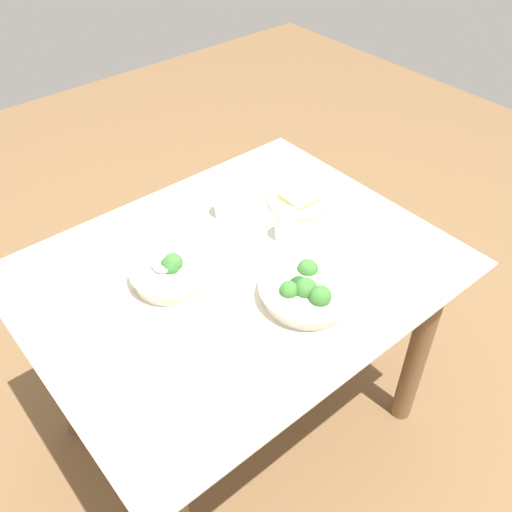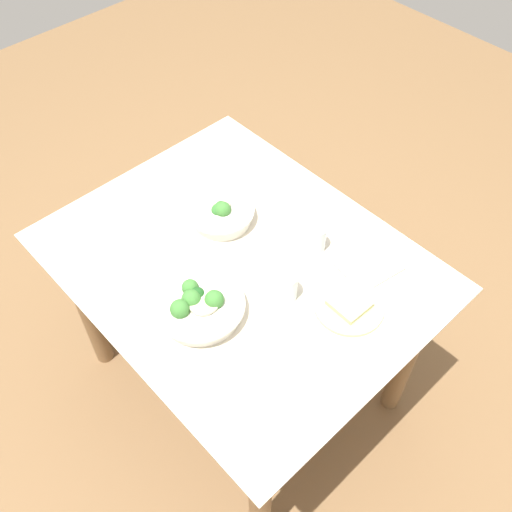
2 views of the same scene
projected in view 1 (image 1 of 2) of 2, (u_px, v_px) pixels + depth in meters
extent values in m
plane|color=brown|center=(241.00, 419.00, 2.07)|extent=(6.00, 6.00, 0.00)
cube|color=beige|center=(237.00, 268.00, 1.57)|extent=(1.16, 0.92, 0.01)
cube|color=brown|center=(237.00, 272.00, 1.58)|extent=(1.12, 0.89, 0.02)
cylinder|color=brown|center=(419.00, 349.00, 1.85)|extent=(0.07, 0.07, 0.73)
cylinder|color=brown|center=(55.00, 365.00, 1.80)|extent=(0.07, 0.07, 0.73)
cylinder|color=brown|center=(276.00, 243.00, 2.26)|extent=(0.07, 0.07, 0.73)
cylinder|color=silver|center=(170.00, 275.00, 1.51)|extent=(0.20, 0.20, 0.04)
cylinder|color=silver|center=(169.00, 268.00, 1.49)|extent=(0.22, 0.22, 0.01)
sphere|color=#3D7A33|center=(173.00, 263.00, 1.49)|extent=(0.05, 0.05, 0.05)
sphere|color=#33702D|center=(171.00, 268.00, 1.48)|extent=(0.04, 0.04, 0.04)
sphere|color=#33702D|center=(168.00, 265.00, 1.49)|extent=(0.04, 0.04, 0.04)
cylinder|color=beige|center=(164.00, 264.00, 1.49)|extent=(0.06, 0.06, 0.01)
cylinder|color=silver|center=(308.00, 292.00, 1.46)|extent=(0.23, 0.23, 0.04)
cylinder|color=silver|center=(308.00, 286.00, 1.45)|extent=(0.26, 0.26, 0.01)
sphere|color=#1E511E|center=(299.00, 285.00, 1.44)|extent=(0.05, 0.05, 0.05)
sphere|color=#3D7A33|center=(320.00, 296.00, 1.40)|extent=(0.06, 0.06, 0.06)
sphere|color=#3D7A33|center=(308.00, 270.00, 1.47)|extent=(0.06, 0.06, 0.06)
sphere|color=#3D7A33|center=(306.00, 289.00, 1.42)|extent=(0.06, 0.06, 0.06)
sphere|color=#3D7A33|center=(289.00, 290.00, 1.42)|extent=(0.05, 0.05, 0.05)
cylinder|color=beige|center=(309.00, 279.00, 1.45)|extent=(0.09, 0.09, 0.01)
cylinder|color=#B7D684|center=(299.00, 201.00, 1.80)|extent=(0.21, 0.21, 0.01)
cube|color=#CCB284|center=(300.00, 197.00, 1.79)|extent=(0.10, 0.10, 0.02)
cylinder|color=silver|center=(286.00, 225.00, 1.63)|extent=(0.07, 0.07, 0.10)
cylinder|color=silver|center=(225.00, 204.00, 1.72)|extent=(0.07, 0.07, 0.09)
cube|color=#B7B7BC|center=(207.00, 190.00, 1.85)|extent=(0.01, 0.07, 0.00)
cube|color=#B7B7BC|center=(217.00, 197.00, 1.82)|extent=(0.01, 0.03, 0.00)
cube|color=#B7B7BC|center=(257.00, 221.00, 1.72)|extent=(0.07, 0.04, 0.00)
cube|color=#B7B7BC|center=(264.00, 212.00, 1.76)|extent=(0.03, 0.02, 0.00)
cube|color=#B7B7BC|center=(47.00, 278.00, 1.53)|extent=(0.14, 0.17, 0.00)
cube|color=#B7B7BC|center=(88.00, 303.00, 1.46)|extent=(0.17, 0.12, 0.00)
cube|color=#B1A997|center=(249.00, 188.00, 1.86)|extent=(0.20, 0.20, 0.01)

